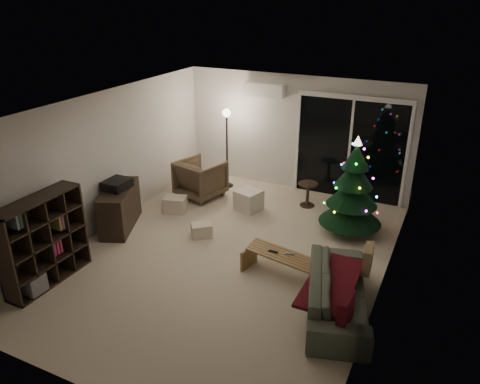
# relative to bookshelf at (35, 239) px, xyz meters

# --- Properties ---
(room) EXTENTS (6.50, 7.51, 2.60)m
(room) POSITION_rel_bookshelf_xyz_m (2.71, 3.35, 0.33)
(room) COLOR beige
(room) RESTS_ON ground
(bookshelf) EXTENTS (0.56, 1.42, 1.38)m
(bookshelf) POSITION_rel_bookshelf_xyz_m (0.00, 0.00, 0.00)
(bookshelf) COLOR black
(bookshelf) RESTS_ON floor
(media_cabinet) EXTENTS (0.92, 1.33, 0.78)m
(media_cabinet) POSITION_rel_bookshelf_xyz_m (0.00, 1.89, -0.30)
(media_cabinet) COLOR black
(media_cabinet) RESTS_ON floor
(stereo) EXTENTS (0.39, 0.47, 0.17)m
(stereo) POSITION_rel_bookshelf_xyz_m (0.00, 1.89, 0.17)
(stereo) COLOR black
(stereo) RESTS_ON media_cabinet
(armchair) EXTENTS (1.05, 1.07, 0.81)m
(armchair) POSITION_rel_bookshelf_xyz_m (0.64, 3.78, -0.29)
(armchair) COLOR brown
(armchair) RESTS_ON floor
(ottoman) EXTENTS (0.56, 0.56, 0.41)m
(ottoman) POSITION_rel_bookshelf_xyz_m (1.84, 3.61, -0.49)
(ottoman) COLOR beige
(ottoman) RESTS_ON floor
(cardboard_box_a) EXTENTS (0.51, 0.44, 0.31)m
(cardboard_box_a) POSITION_rel_bookshelf_xyz_m (0.55, 2.89, -0.54)
(cardboard_box_a) COLOR beige
(cardboard_box_a) RESTS_ON floor
(cardboard_box_b) EXTENTS (0.44, 0.43, 0.25)m
(cardboard_box_b) POSITION_rel_bookshelf_xyz_m (1.55, 2.22, -0.57)
(cardboard_box_b) COLOR beige
(cardboard_box_b) RESTS_ON floor
(side_table) EXTENTS (0.47, 0.47, 0.50)m
(side_table) POSITION_rel_bookshelf_xyz_m (2.85, 4.30, -0.44)
(side_table) COLOR black
(side_table) RESTS_ON floor
(floor_lamp) EXTENTS (0.27, 0.27, 1.71)m
(floor_lamp) POSITION_rel_bookshelf_xyz_m (0.89, 4.53, 0.16)
(floor_lamp) COLOR black
(floor_lamp) RESTS_ON floor
(sofa) EXTENTS (1.31, 2.15, 0.59)m
(sofa) POSITION_rel_bookshelf_xyz_m (4.30, 1.20, -0.40)
(sofa) COLOR #42443F
(sofa) RESTS_ON floor
(sofa_throw) EXTENTS (0.63, 1.45, 0.05)m
(sofa_throw) POSITION_rel_bookshelf_xyz_m (4.20, 1.20, -0.27)
(sofa_throw) COLOR #5A0C16
(sofa_throw) RESTS_ON sofa
(cushion_a) EXTENTS (0.15, 0.40, 0.39)m
(cushion_a) POSITION_rel_bookshelf_xyz_m (4.55, 1.85, -0.16)
(cushion_a) COLOR #8A7D54
(cushion_a) RESTS_ON sofa
(cushion_b) EXTENTS (0.14, 0.39, 0.39)m
(cushion_b) POSITION_rel_bookshelf_xyz_m (4.55, 0.55, -0.16)
(cushion_b) COLOR #5A0C16
(cushion_b) RESTS_ON sofa
(coffee_table) EXTENTS (1.24, 0.64, 0.38)m
(coffee_table) POSITION_rel_bookshelf_xyz_m (3.30, 1.68, -0.50)
(coffee_table) COLOR olive
(coffee_table) RESTS_ON floor
(remote_a) EXTENTS (0.15, 0.04, 0.02)m
(remote_a) POSITION_rel_bookshelf_xyz_m (3.15, 1.68, -0.31)
(remote_a) COLOR black
(remote_a) RESTS_ON coffee_table
(remote_b) EXTENTS (0.14, 0.08, 0.02)m
(remote_b) POSITION_rel_bookshelf_xyz_m (3.40, 1.73, -0.31)
(remote_b) COLOR slate
(remote_b) RESTS_ON coffee_table
(christmas_tree) EXTENTS (1.40, 1.40, 1.82)m
(christmas_tree) POSITION_rel_bookshelf_xyz_m (3.90, 3.55, 0.22)
(christmas_tree) COLOR black
(christmas_tree) RESTS_ON floor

